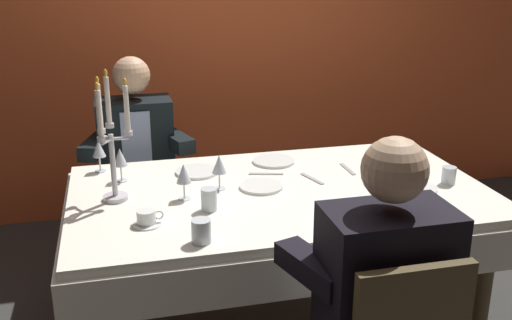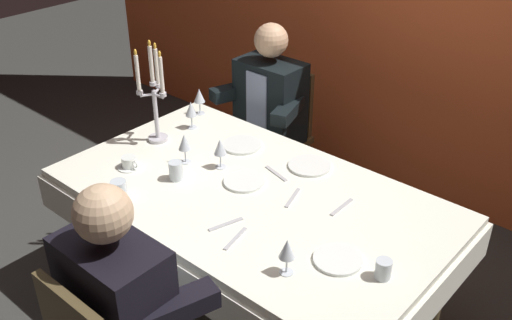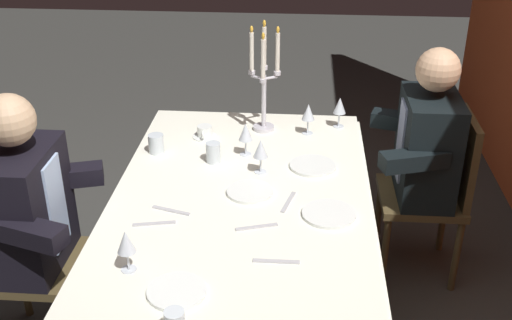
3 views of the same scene
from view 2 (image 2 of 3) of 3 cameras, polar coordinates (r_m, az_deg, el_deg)
The scene contains 23 objects.
ground_plane at distance 3.30m, azimuth -0.44°, elevation -13.90°, with size 12.00×12.00×0.00m, color #353632.
dining_table at distance 2.90m, azimuth -0.49°, elevation -5.06°, with size 1.94×1.14×0.74m.
candelabra at distance 3.22m, azimuth -9.84°, elevation 5.99°, with size 0.15×0.17×0.58m.
dinner_plate_0 at distance 2.90m, azimuth -1.17°, elevation -2.09°, with size 0.20×0.20×0.01m, color white.
dinner_plate_1 at distance 3.04m, azimuth 5.21°, elevation -0.54°, with size 0.22×0.22×0.01m, color white.
dinner_plate_2 at distance 2.44m, azimuth 7.93°, elevation -9.53°, with size 0.20×0.20×0.01m, color white.
dinner_plate_3 at distance 3.22m, azimuth -1.37°, elevation 1.47°, with size 0.22×0.22×0.01m, color white.
wine_glass_0 at distance 3.04m, azimuth -6.95°, elevation 1.69°, with size 0.07×0.07×0.16m.
wine_glass_1 at distance 3.55m, azimuth -5.52°, elevation 6.20°, with size 0.07×0.07×0.16m.
wine_glass_2 at distance 2.30m, azimuth 3.04°, elevation -8.70°, with size 0.07×0.07×0.16m.
wine_glass_3 at distance 2.98m, azimuth -3.50°, elevation 1.23°, with size 0.07×0.07×0.16m.
wine_glass_4 at distance 3.39m, azimuth -6.32°, elevation 4.86°, with size 0.07×0.07×0.16m.
water_tumbler_0 at distance 2.37m, azimuth 12.25°, elevation -10.31°, with size 0.07×0.07×0.08m, color silver.
water_tumbler_1 at distance 2.84m, azimuth -13.16°, elevation -2.81°, with size 0.08×0.08×0.09m, color silver.
water_tumbler_2 at distance 2.93m, azimuth -7.79°, elevation -1.03°, with size 0.07×0.07×0.10m, color silver.
coffee_cup_0 at distance 3.08m, azimuth -12.20°, elevation -0.27°, with size 0.13×0.12×0.06m.
spoon_0 at distance 2.62m, azimuth -2.93°, elevation -6.24°, with size 0.17×0.02×0.01m, color #B7B7BC.
spoon_1 at distance 2.97m, azimuth 1.96°, elevation -1.31°, with size 0.17×0.02×0.01m, color #B7B7BC.
spoon_2 at distance 2.79m, azimuth 3.57°, elevation -3.67°, with size 0.17×0.02×0.01m, color #B7B7BC.
fork_3 at distance 2.75m, azimuth 8.32°, elevation -4.53°, with size 0.17×0.02×0.01m, color #B7B7BC.
fork_4 at distance 2.53m, azimuth -2.01°, elevation -7.63°, with size 0.17×0.02×0.01m, color #B7B7BC.
seated_diner_0 at distance 3.77m, azimuth 1.45°, elevation 5.81°, with size 0.63×0.48×1.24m.
seated_diner_1 at distance 2.32m, azimuth -13.46°, elevation -13.23°, with size 0.63×0.48×1.24m.
Camera 2 is at (1.57, -1.77, 2.30)m, focal length 41.23 mm.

